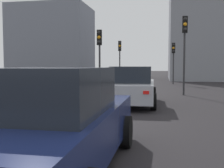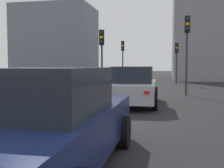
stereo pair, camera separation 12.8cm
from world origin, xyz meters
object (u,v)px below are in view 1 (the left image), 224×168
(car_silver_lead, at_px, (132,86))
(traffic_light_far_right, at_px, (173,54))
(traffic_light_far_left, at_px, (120,53))
(traffic_light_near_left, at_px, (185,39))
(car_navy_second, at_px, (53,123))
(traffic_light_near_right, at_px, (99,48))

(car_silver_lead, bearing_deg, traffic_light_far_right, -11.14)
(car_silver_lead, distance_m, traffic_light_far_left, 13.68)
(car_silver_lead, distance_m, traffic_light_near_left, 5.34)
(car_silver_lead, relative_size, car_navy_second, 0.98)
(car_silver_lead, relative_size, traffic_light_far_right, 1.28)
(traffic_light_far_right, bearing_deg, traffic_light_far_left, -82.85)
(traffic_light_near_left, relative_size, traffic_light_far_right, 1.20)
(car_navy_second, distance_m, traffic_light_far_left, 21.10)
(traffic_light_near_right, height_order, traffic_light_far_right, traffic_light_near_right)
(traffic_light_near_left, bearing_deg, traffic_light_far_left, -152.92)
(car_silver_lead, height_order, traffic_light_far_right, traffic_light_far_right)
(traffic_light_far_left, xyz_separation_m, traffic_light_far_right, (0.02, -4.75, -0.17))
(car_silver_lead, relative_size, traffic_light_near_left, 1.07)
(car_navy_second, height_order, traffic_light_near_right, traffic_light_near_right)
(traffic_light_far_left, bearing_deg, traffic_light_near_left, 21.28)
(traffic_light_far_left, bearing_deg, car_silver_lead, 3.55)
(car_silver_lead, height_order, traffic_light_near_right, traffic_light_near_right)
(traffic_light_far_left, bearing_deg, car_navy_second, -1.41)
(traffic_light_near_right, bearing_deg, car_silver_lead, 26.13)
(car_navy_second, bearing_deg, traffic_light_near_right, 10.00)
(traffic_light_far_right, bearing_deg, car_navy_second, 0.03)
(traffic_light_near_left, relative_size, traffic_light_far_left, 1.12)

